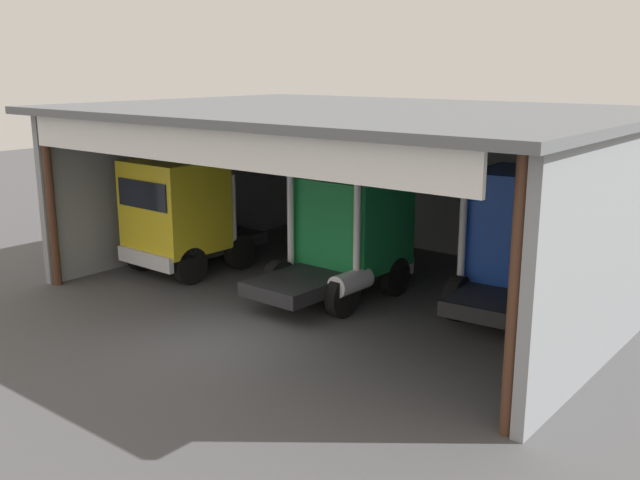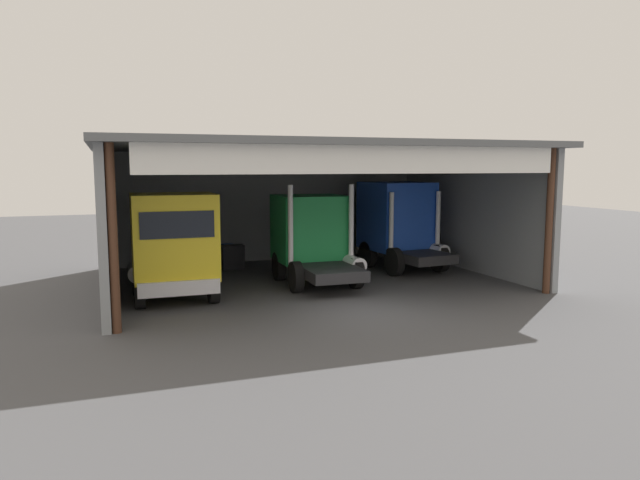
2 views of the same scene
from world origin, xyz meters
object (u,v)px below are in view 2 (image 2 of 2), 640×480
object	(u,v)px
truck_yellow_left_bay	(173,245)
tool_cart	(233,257)
oil_drum	(227,255)
truck_green_yard_outside	(313,237)
truck_blue_center_bay	(399,223)

from	to	relation	value
truck_yellow_left_bay	tool_cart	size ratio (longest dim) A/B	4.24
oil_drum	truck_green_yard_outside	bearing A→B (deg)	-63.82
truck_green_yard_outside	truck_blue_center_bay	size ratio (longest dim) A/B	1.04
truck_yellow_left_bay	oil_drum	distance (m)	6.80
truck_blue_center_bay	oil_drum	bearing A→B (deg)	150.60
truck_blue_center_bay	tool_cart	distance (m)	7.07
truck_green_yard_outside	tool_cart	xyz separation A→B (m)	(-2.21, 3.82, -1.19)
truck_green_yard_outside	oil_drum	distance (m)	5.31
truck_blue_center_bay	oil_drum	distance (m)	7.45
truck_green_yard_outside	truck_blue_center_bay	bearing A→B (deg)	20.93
tool_cart	oil_drum	bearing A→B (deg)	95.05
truck_blue_center_bay	tool_cart	xyz separation A→B (m)	(-6.54, 2.29, -1.42)
truck_yellow_left_bay	oil_drum	xyz separation A→B (m)	(2.89, 6.01, -1.35)
truck_green_yard_outside	oil_drum	size ratio (longest dim) A/B	5.14
truck_blue_center_bay	oil_drum	xyz separation A→B (m)	(-6.61, 3.10, -1.45)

